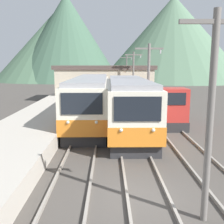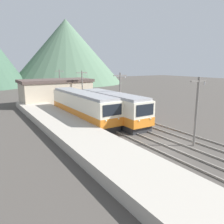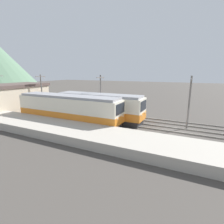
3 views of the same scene
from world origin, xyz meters
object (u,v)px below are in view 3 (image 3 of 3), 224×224
at_px(commuter_train_center, 99,108).
at_px(catenary_mast_mid, 101,95).
at_px(shunting_locomotive, 100,107).
at_px(catenary_mast_near, 189,100).
at_px(catenary_mast_distant, 0,88).
at_px(commuter_train_left, 68,110).
at_px(catenary_mast_far, 42,91).

xyz_separation_m(commuter_train_center, catenary_mast_mid, (1.51, 0.51, 1.66)).
bearing_deg(shunting_locomotive, catenary_mast_near, -96.73).
relative_size(commuter_train_center, catenary_mast_distant, 2.06).
distance_m(commuter_train_left, shunting_locomotive, 5.98).
relative_size(catenary_mast_near, catenary_mast_mid, 1.00).
distance_m(shunting_locomotive, catenary_mast_near, 12.91).
xyz_separation_m(commuter_train_left, catenary_mast_mid, (4.31, -2.40, 1.66)).
distance_m(shunting_locomotive, catenary_mast_far, 10.92).
distance_m(catenary_mast_near, catenary_mast_far, 23.25).
bearing_deg(shunting_locomotive, catenary_mast_far, 98.00).
xyz_separation_m(catenary_mast_near, catenary_mast_distant, (0.00, 34.87, 0.00)).
height_order(commuter_train_left, catenary_mast_near, catenary_mast_near).
relative_size(shunting_locomotive, catenary_mast_distant, 0.91).
height_order(commuter_train_left, catenary_mast_distant, catenary_mast_distant).
height_order(commuter_train_left, commuter_train_center, commuter_train_center).
bearing_deg(commuter_train_left, catenary_mast_near, -72.92).
bearing_deg(catenary_mast_distant, catenary_mast_far, -90.00).
bearing_deg(commuter_train_left, catenary_mast_distant, 78.32).
distance_m(commuter_train_center, catenary_mast_mid, 2.30).
height_order(commuter_train_center, catenary_mast_distant, catenary_mast_distant).
bearing_deg(catenary_mast_distant, commuter_train_left, -101.68).
distance_m(catenary_mast_mid, catenary_mast_distant, 23.25).
relative_size(commuter_train_left, commuter_train_center, 1.18).
xyz_separation_m(catenary_mast_mid, catenary_mast_distant, (0.00, 23.25, 0.00)).
bearing_deg(catenary_mast_mid, catenary_mast_distant, 90.00).
height_order(shunting_locomotive, catenary_mast_far, catenary_mast_far).
bearing_deg(catenary_mast_mid, catenary_mast_near, -90.00).
distance_m(commuter_train_left, catenary_mast_mid, 5.21).
bearing_deg(commuter_train_center, commuter_train_left, 133.89).
bearing_deg(catenary_mast_near, catenary_mast_far, 90.00).
distance_m(commuter_train_left, catenary_mast_near, 14.77).
distance_m(commuter_train_left, catenary_mast_far, 10.31).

